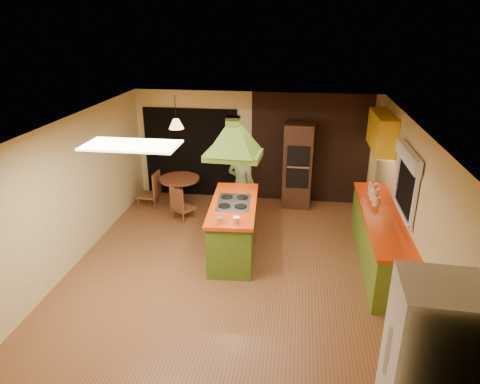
# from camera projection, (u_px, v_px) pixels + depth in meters

# --- Properties ---
(ground) EXTENTS (6.50, 6.50, 0.00)m
(ground) POSITION_uv_depth(u_px,v_px,m) (233.00, 270.00, 7.29)
(ground) COLOR brown
(ground) RESTS_ON ground
(room_walls) EXTENTS (5.50, 6.50, 6.50)m
(room_walls) POSITION_uv_depth(u_px,v_px,m) (233.00, 202.00, 6.82)
(room_walls) COLOR beige
(room_walls) RESTS_ON ground
(ceiling_plane) EXTENTS (6.50, 6.50, 0.00)m
(ceiling_plane) POSITION_uv_depth(u_px,v_px,m) (232.00, 125.00, 6.35)
(ceiling_plane) COLOR silver
(ceiling_plane) RESTS_ON room_walls
(brick_panel) EXTENTS (2.64, 0.03, 2.50)m
(brick_panel) POSITION_uv_depth(u_px,v_px,m) (310.00, 149.00, 9.62)
(brick_panel) COLOR #381E14
(brick_panel) RESTS_ON ground
(nook_opening) EXTENTS (2.20, 0.03, 2.10)m
(nook_opening) POSITION_uv_depth(u_px,v_px,m) (191.00, 153.00, 10.05)
(nook_opening) COLOR black
(nook_opening) RESTS_ON ground
(right_counter) EXTENTS (0.62, 3.05, 0.92)m
(right_counter) POSITION_uv_depth(u_px,v_px,m) (379.00, 239.00, 7.35)
(right_counter) COLOR olive
(right_counter) RESTS_ON ground
(upper_cabinets) EXTENTS (0.34, 1.40, 0.70)m
(upper_cabinets) POSITION_uv_depth(u_px,v_px,m) (382.00, 132.00, 8.24)
(upper_cabinets) COLOR yellow
(upper_cabinets) RESTS_ON room_walls
(window_right) EXTENTS (0.12, 1.35, 1.06)m
(window_right) POSITION_uv_depth(u_px,v_px,m) (408.00, 171.00, 6.64)
(window_right) COLOR black
(window_right) RESTS_ON room_walls
(fluor_panel) EXTENTS (1.20, 0.60, 0.03)m
(fluor_panel) POSITION_uv_depth(u_px,v_px,m) (131.00, 145.00, 5.40)
(fluor_panel) COLOR white
(fluor_panel) RESTS_ON ceiling_plane
(kitchen_island) EXTENTS (0.91, 2.01, 0.99)m
(kitchen_island) POSITION_uv_depth(u_px,v_px,m) (234.00, 228.00, 7.66)
(kitchen_island) COLOR #51711C
(kitchen_island) RESTS_ON ground
(range_hood) EXTENTS (0.96, 0.71, 0.78)m
(range_hood) POSITION_uv_depth(u_px,v_px,m) (233.00, 132.00, 7.00)
(range_hood) COLOR #58781E
(range_hood) RESTS_ON ceiling_plane
(man) EXTENTS (0.69, 0.57, 1.63)m
(man) POSITION_uv_depth(u_px,v_px,m) (241.00, 184.00, 8.77)
(man) COLOR #50572E
(man) RESTS_ON ground
(refrigerator) EXTENTS (0.78, 0.74, 1.83)m
(refrigerator) POSITION_uv_depth(u_px,v_px,m) (428.00, 367.00, 4.03)
(refrigerator) COLOR silver
(refrigerator) RESTS_ON ground
(wall_oven) EXTENTS (0.66, 0.63, 1.90)m
(wall_oven) POSITION_uv_depth(u_px,v_px,m) (298.00, 165.00, 9.50)
(wall_oven) COLOR #4D2B18
(wall_oven) RESTS_ON ground
(dining_table) EXTENTS (0.89, 0.89, 0.68)m
(dining_table) POSITION_uv_depth(u_px,v_px,m) (180.00, 186.00, 9.63)
(dining_table) COLOR brown
(dining_table) RESTS_ON ground
(chair_left) EXTENTS (0.47, 0.47, 0.81)m
(chair_left) POSITION_uv_depth(u_px,v_px,m) (149.00, 189.00, 9.65)
(chair_left) COLOR brown
(chair_left) RESTS_ON ground
(chair_near) EXTENTS (0.55, 0.55, 0.73)m
(chair_near) POSITION_uv_depth(u_px,v_px,m) (183.00, 202.00, 9.04)
(chair_near) COLOR brown
(chair_near) RESTS_ON ground
(pendant_lamp) EXTENTS (0.40, 0.40, 0.21)m
(pendant_lamp) POSITION_uv_depth(u_px,v_px,m) (176.00, 124.00, 9.09)
(pendant_lamp) COLOR #FF9E3F
(pendant_lamp) RESTS_ON ceiling_plane
(canister_large) EXTENTS (0.16, 0.16, 0.23)m
(canister_large) POSITION_uv_depth(u_px,v_px,m) (372.00, 189.00, 7.94)
(canister_large) COLOR beige
(canister_large) RESTS_ON right_counter
(canister_medium) EXTENTS (0.17, 0.17, 0.21)m
(canister_medium) POSITION_uv_depth(u_px,v_px,m) (374.00, 194.00, 7.72)
(canister_medium) COLOR #F3E9C3
(canister_medium) RESTS_ON right_counter
(canister_small) EXTENTS (0.16, 0.16, 0.16)m
(canister_small) POSITION_uv_depth(u_px,v_px,m) (376.00, 201.00, 7.50)
(canister_small) COLOR beige
(canister_small) RESTS_ON right_counter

